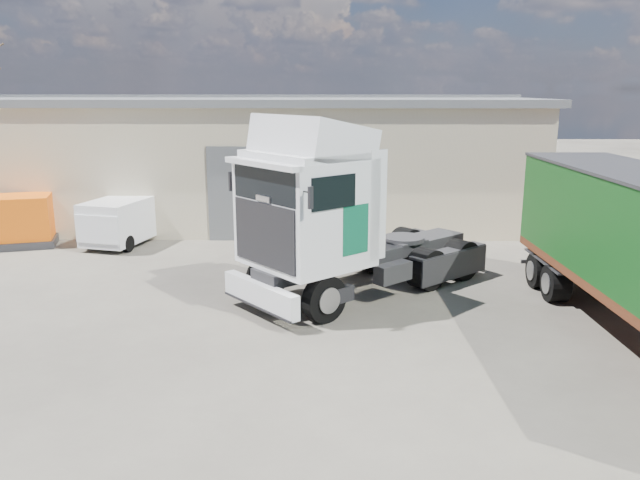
{
  "coord_description": "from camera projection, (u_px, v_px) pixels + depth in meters",
  "views": [
    {
      "loc": [
        0.6,
        -13.31,
        5.69
      ],
      "look_at": [
        0.36,
        3.0,
        1.72
      ],
      "focal_mm": 35.0,
      "sensor_mm": 36.0,
      "label": 1
    }
  ],
  "objects": [
    {
      "name": "panel_van",
      "position": [
        127.0,
        219.0,
        23.53
      ],
      "size": [
        2.69,
        4.5,
        1.72
      ],
      "rotation": [
        0.0,
        0.0,
        -0.25
      ],
      "color": "black",
      "rests_on": "ground"
    },
    {
      "name": "ground",
      "position": [
        303.0,
        344.0,
        14.29
      ],
      "size": [
        120.0,
        120.0,
        0.0
      ],
      "primitive_type": "plane",
      "color": "#2B2722",
      "rests_on": "ground"
    },
    {
      "name": "warehouse",
      "position": [
        189.0,
        155.0,
        29.29
      ],
      "size": [
        30.6,
        12.6,
        5.42
      ],
      "color": "#C0B593",
      "rests_on": "ground"
    },
    {
      "name": "tractor_unit",
      "position": [
        334.0,
        223.0,
        16.91
      ],
      "size": [
        7.47,
        7.02,
        5.07
      ],
      "rotation": [
        0.0,
        0.0,
        -0.86
      ],
      "color": "black",
      "rests_on": "ground"
    },
    {
      "name": "orange_skip",
      "position": [
        12.0,
        224.0,
        22.99
      ],
      "size": [
        3.41,
        2.66,
        1.88
      ],
      "rotation": [
        0.0,
        0.0,
        0.29
      ],
      "color": "#2D2D30",
      "rests_on": "ground"
    }
  ]
}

